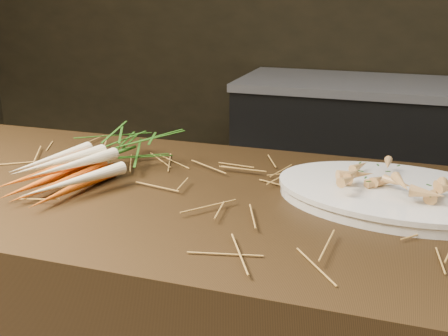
# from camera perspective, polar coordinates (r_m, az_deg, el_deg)

# --- Properties ---
(back_counter) EXTENTS (1.82, 0.62, 0.84)m
(back_counter) POSITION_cam_1_polar(r_m,az_deg,el_deg) (3.01, 18.92, 0.16)
(back_counter) COLOR black
(back_counter) RESTS_ON ground
(straw_bedding) EXTENTS (1.40, 0.60, 0.02)m
(straw_bedding) POSITION_cam_1_polar(r_m,az_deg,el_deg) (1.10, 4.69, -2.95)
(straw_bedding) COLOR olive
(straw_bedding) RESTS_ON main_counter
(root_veg_bunch) EXTENTS (0.23, 0.47, 0.09)m
(root_veg_bunch) POSITION_cam_1_polar(r_m,az_deg,el_deg) (1.27, -11.95, 1.18)
(root_veg_bunch) COLOR #C9531F
(root_veg_bunch) RESTS_ON main_counter
(serving_platter) EXTENTS (0.50, 0.36, 0.02)m
(serving_platter) POSITION_cam_1_polar(r_m,az_deg,el_deg) (1.14, 17.10, -2.80)
(serving_platter) COLOR white
(serving_platter) RESTS_ON main_counter
(roasted_veg_heap) EXTENTS (0.24, 0.19, 0.05)m
(roasted_veg_heap) POSITION_cam_1_polar(r_m,az_deg,el_deg) (1.12, 17.28, -0.99)
(roasted_veg_heap) COLOR tan
(roasted_veg_heap) RESTS_ON serving_platter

